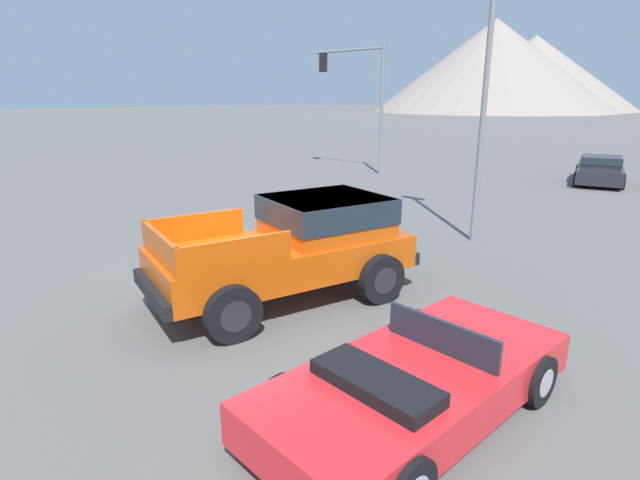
{
  "coord_description": "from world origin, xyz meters",
  "views": [
    {
      "loc": [
        6.93,
        -5.5,
        3.7
      ],
      "look_at": [
        0.46,
        1.44,
        0.95
      ],
      "focal_mm": 28.0,
      "sensor_mm": 36.0,
      "label": 1
    }
  ],
  "objects_px": {
    "orange_pickup_truck": "(298,242)",
    "traffic_light_main": "(356,84)",
    "parked_car_dark": "(600,170)",
    "street_lamp_post": "(489,46)",
    "red_convertible_car": "(415,384)"
  },
  "relations": [
    {
      "from": "parked_car_dark",
      "to": "street_lamp_post",
      "type": "distance_m",
      "value": 12.85
    },
    {
      "from": "traffic_light_main",
      "to": "orange_pickup_truck",
      "type": "bearing_deg",
      "value": 125.6
    },
    {
      "from": "orange_pickup_truck",
      "to": "street_lamp_post",
      "type": "bearing_deg",
      "value": 98.77
    },
    {
      "from": "orange_pickup_truck",
      "to": "parked_car_dark",
      "type": "distance_m",
      "value": 17.97
    },
    {
      "from": "parked_car_dark",
      "to": "traffic_light_main",
      "type": "relative_size",
      "value": 0.73
    },
    {
      "from": "street_lamp_post",
      "to": "parked_car_dark",
      "type": "bearing_deg",
      "value": 90.73
    },
    {
      "from": "parked_car_dark",
      "to": "traffic_light_main",
      "type": "height_order",
      "value": "traffic_light_main"
    },
    {
      "from": "parked_car_dark",
      "to": "red_convertible_car",
      "type": "bearing_deg",
      "value": -95.67
    },
    {
      "from": "traffic_light_main",
      "to": "red_convertible_car",
      "type": "bearing_deg",
      "value": 131.21
    },
    {
      "from": "orange_pickup_truck",
      "to": "traffic_light_main",
      "type": "bearing_deg",
      "value": 140.88
    },
    {
      "from": "red_convertible_car",
      "to": "parked_car_dark",
      "type": "relative_size",
      "value": 0.99
    },
    {
      "from": "red_convertible_car",
      "to": "traffic_light_main",
      "type": "distance_m",
      "value": 20.79
    },
    {
      "from": "orange_pickup_truck",
      "to": "red_convertible_car",
      "type": "height_order",
      "value": "orange_pickup_truck"
    },
    {
      "from": "red_convertible_car",
      "to": "parked_car_dark",
      "type": "height_order",
      "value": "parked_car_dark"
    },
    {
      "from": "orange_pickup_truck",
      "to": "parked_car_dark",
      "type": "relative_size",
      "value": 1.2
    }
  ]
}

